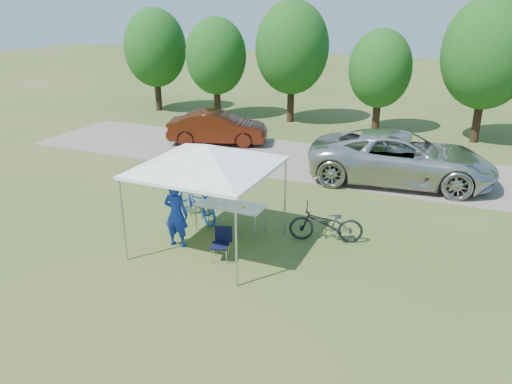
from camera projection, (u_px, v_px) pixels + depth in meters
ground at (210, 245)px, 12.99m from camera, size 100.00×100.00×0.00m
gravel_strip at (307, 161)px, 19.83m from camera, size 24.00×5.00×0.02m
canopy at (206, 147)px, 12.04m from camera, size 4.53×4.53×3.00m
treeline at (343, 55)px, 23.84m from camera, size 24.89×4.28×6.30m
folding_table at (230, 206)px, 13.58m from camera, size 1.89×0.79×0.78m
folding_chair at (222, 241)px, 12.17m from camera, size 0.53×0.55×0.83m
cooler at (218, 197)px, 13.65m from camera, size 0.43×0.29×0.31m
ice_cream_cup at (243, 206)px, 13.35m from camera, size 0.09×0.09×0.06m
cyclist at (176, 214)px, 12.69m from camera, size 0.68×0.48×1.76m
bike_blue at (197, 201)px, 14.44m from camera, size 2.10×1.62×1.06m
bike_dark at (326, 224)px, 13.05m from camera, size 2.04×1.19×1.01m
minivan at (401, 158)px, 17.24m from camera, size 6.55×3.59×1.74m
sedan at (218, 128)px, 21.98m from camera, size 4.57×2.81×1.42m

